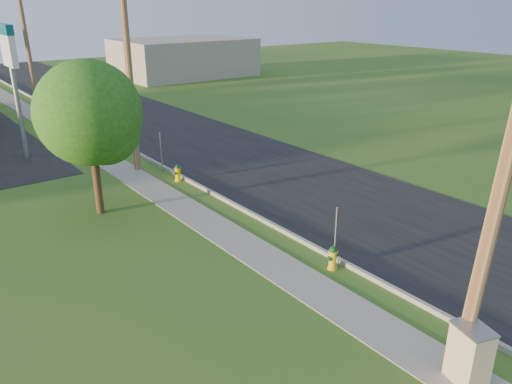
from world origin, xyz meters
The scene contains 17 objects.
ground_plane centered at (0.00, 0.00, 0.00)m, with size 140.00×140.00×0.00m, color #2B5B1C.
road centered at (4.50, 10.00, 0.01)m, with size 8.00×120.00×0.02m, color black.
curb centered at (0.50, 10.00, 0.07)m, with size 0.15×120.00×0.15m, color gray.
sidewalk centered at (-1.25, 10.00, 0.01)m, with size 1.50×120.00×0.03m, color gray.
utility_pole_near centered at (-0.60, -1.00, 4.80)m, with size 1.40×0.32×9.48m.
utility_pole_mid centered at (-0.60, 17.00, 4.95)m, with size 1.40×0.32×9.80m.
utility_pole_far centered at (-0.60, 35.00, 4.80)m, with size 1.40×0.32×9.50m.
sign_post_near centered at (0.25, 4.20, 1.00)m, with size 0.05×0.04×2.00m, color gray.
sign_post_mid centered at (0.25, 16.00, 1.00)m, with size 0.05×0.04×2.00m, color gray.
sign_post_far centered at (0.25, 28.20, 1.00)m, with size 0.05×0.04×2.00m, color gray.
price_pylon centered at (-4.50, 22.50, 5.43)m, with size 0.34×2.04×6.85m.
distant_building centered at (18.00, 45.00, 2.00)m, with size 14.00×10.00×4.00m, color gray.
tree_verge centered at (-4.03, 12.77, 3.86)m, with size 3.96×3.96×6.00m.
hydrant_near centered at (0.02, 4.05, 0.40)m, with size 0.42×0.37×0.82m.
hydrant_mid centered at (0.17, 14.26, 0.41)m, with size 0.43×0.38×0.83m.
hydrant_far centered at (0.13, 27.01, 0.33)m, with size 0.35×0.31×0.67m.
utility_cabinet centered at (-1.23, -1.27, 0.72)m, with size 0.85×0.98×1.43m.
Camera 1 is at (-10.27, -5.49, 7.92)m, focal length 35.00 mm.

